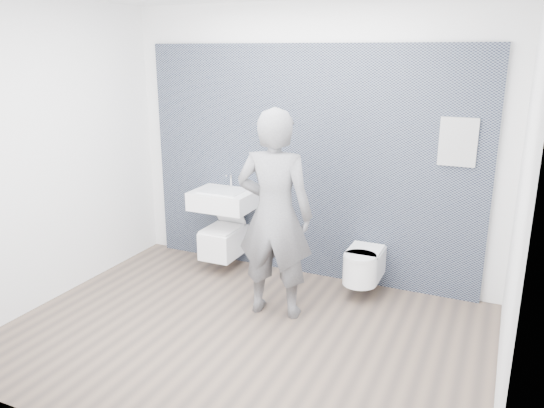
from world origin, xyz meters
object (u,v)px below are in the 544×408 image
at_px(washbasin, 223,199).
at_px(toilet_rounded, 363,265).
at_px(visitor, 275,215).
at_px(toilet_square, 224,240).

distance_m(washbasin, toilet_rounded, 1.64).
bearing_deg(visitor, toilet_square, -44.50).
bearing_deg(toilet_rounded, washbasin, 178.60).
xyz_separation_m(toilet_square, toilet_rounded, (1.57, -0.03, -0.02)).
bearing_deg(toilet_square, washbasin, 90.00).
bearing_deg(toilet_square, visitor, -37.07).
xyz_separation_m(washbasin, toilet_square, (0.00, -0.01, -0.46)).
height_order(washbasin, toilet_square, washbasin).
bearing_deg(washbasin, visitor, -37.58).
bearing_deg(toilet_rounded, visitor, -133.71).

